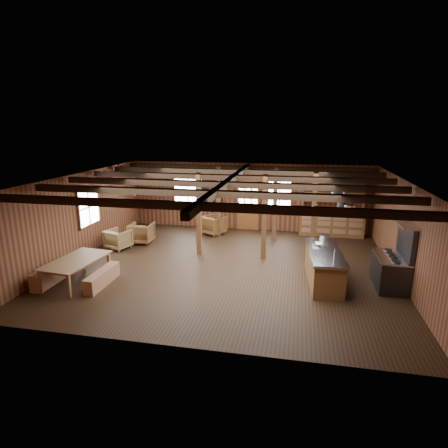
{
  "coord_description": "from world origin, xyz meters",
  "views": [
    {
      "loc": [
        2.02,
        -10.82,
        4.31
      ],
      "look_at": [
        -0.28,
        0.7,
        1.19
      ],
      "focal_mm": 30.0,
      "sensor_mm": 36.0,
      "label": 1
    }
  ],
  "objects": [
    {
      "name": "armchair_c",
      "position": [
        -4.2,
        1.0,
        0.35
      ],
      "size": [
        0.95,
        0.97,
        0.7
      ],
      "primitive_type": "imported",
      "rotation": [
        0.0,
        0.0,
        2.83
      ],
      "color": "olive",
      "rests_on": "floor"
    },
    {
      "name": "bench_wall",
      "position": [
        -4.65,
        -2.03,
        0.24
      ],
      "size": [
        0.33,
        1.75,
        0.48
      ],
      "primitive_type": "cube",
      "color": "#936643",
      "rests_on": "floor"
    },
    {
      "name": "back_door",
      "position": [
        0.0,
        4.45,
        0.88
      ],
      "size": [
        1.02,
        0.08,
        2.15
      ],
      "color": "brown",
      "rests_on": "floor"
    },
    {
      "name": "room",
      "position": [
        0.0,
        0.0,
        1.4
      ],
      "size": [
        10.04,
        9.04,
        2.84
      ],
      "color": "black",
      "rests_on": "ground"
    },
    {
      "name": "kitchen_island",
      "position": [
        2.84,
        -0.63,
        0.48
      ],
      "size": [
        1.07,
        2.56,
        1.2
      ],
      "rotation": [
        0.0,
        0.0,
        0.08
      ],
      "color": "brown",
      "rests_on": "floor"
    },
    {
      "name": "ceiling_joists",
      "position": [
        0.0,
        0.18,
        2.68
      ],
      "size": [
        9.8,
        8.82,
        0.18
      ],
      "color": "black",
      "rests_on": "ceiling"
    },
    {
      "name": "back_counter",
      "position": [
        3.4,
        4.2,
        0.6
      ],
      "size": [
        2.55,
        0.6,
        2.45
      ],
      "color": "brown",
      "rests_on": "floor"
    },
    {
      "name": "armchair_a",
      "position": [
        -3.66,
        1.79,
        0.38
      ],
      "size": [
        0.86,
        0.88,
        0.77
      ],
      "primitive_type": "imported",
      "rotation": [
        0.0,
        0.0,
        3.19
      ],
      "color": "brown",
      "rests_on": "floor"
    },
    {
      "name": "timber_posts",
      "position": [
        0.52,
        2.08,
        1.4
      ],
      "size": [
        3.95,
        2.35,
        2.8
      ],
      "color": "#3F1E12",
      "rests_on": "floor"
    },
    {
      "name": "notice_boards",
      "position": [
        -1.5,
        4.46,
        1.64
      ],
      "size": [
        1.08,
        0.03,
        0.9
      ],
      "color": "silver",
      "rests_on": "wall_back"
    },
    {
      "name": "dining_table",
      "position": [
        -3.9,
        -2.03,
        0.34
      ],
      "size": [
        1.28,
        2.06,
        0.69
      ],
      "primitive_type": "imported",
      "rotation": [
        0.0,
        0.0,
        1.47
      ],
      "color": "#976E45",
      "rests_on": "floor"
    },
    {
      "name": "window_back_left",
      "position": [
        -2.6,
        4.46,
        1.6
      ],
      "size": [
        1.32,
        0.06,
        1.32
      ],
      "color": "white",
      "rests_on": "wall_back"
    },
    {
      "name": "window_left",
      "position": [
        -4.96,
        0.5,
        1.6
      ],
      "size": [
        0.14,
        1.24,
        1.32
      ],
      "color": "white",
      "rests_on": "wall_back"
    },
    {
      "name": "armchair_b",
      "position": [
        -1.26,
        3.47,
        0.38
      ],
      "size": [
        1.11,
        1.12,
        0.76
      ],
      "primitive_type": "imported",
      "rotation": [
        0.0,
        0.0,
        2.62
      ],
      "color": "brown",
      "rests_on": "floor"
    },
    {
      "name": "bowl",
      "position": [
        2.65,
        -0.19,
        0.97
      ],
      "size": [
        0.36,
        0.36,
        0.07
      ],
      "primitive_type": "imported",
      "rotation": [
        0.0,
        0.0,
        -0.36
      ],
      "color": "silver",
      "rests_on": "kitchen_island"
    },
    {
      "name": "pendant_lamps",
      "position": [
        -2.25,
        1.0,
        2.25
      ],
      "size": [
        1.86,
        2.36,
        0.66
      ],
      "color": "#303032",
      "rests_on": "ceiling"
    },
    {
      "name": "bench_aisle",
      "position": [
        -3.18,
        -2.03,
        0.21
      ],
      "size": [
        0.29,
        1.53,
        0.42
      ],
      "primitive_type": "cube",
      "color": "#936643",
      "rests_on": "floor"
    },
    {
      "name": "commercial_range",
      "position": [
        4.65,
        -0.59,
        0.61
      ],
      "size": [
        0.79,
        1.51,
        1.87
      ],
      "color": "#303032",
      "rests_on": "floor"
    },
    {
      "name": "window_back_right",
      "position": [
        1.3,
        4.46,
        1.6
      ],
      "size": [
        1.02,
        0.06,
        1.32
      ],
      "color": "white",
      "rests_on": "wall_back"
    },
    {
      "name": "pot_rack",
      "position": [
        3.27,
        0.16,
        2.29
      ],
      "size": [
        0.39,
        3.0,
        0.43
      ],
      "color": "#303032",
      "rests_on": "ceiling"
    },
    {
      "name": "counter_pot",
      "position": [
        2.88,
        0.37,
        1.02
      ],
      "size": [
        0.28,
        0.28,
        0.17
      ],
      "primitive_type": "cylinder",
      "color": "silver",
      "rests_on": "kitchen_island"
    },
    {
      "name": "step_stool",
      "position": [
        3.0,
        1.8,
        0.18
      ],
      "size": [
        0.49,
        0.42,
        0.37
      ],
      "primitive_type": "cube",
      "rotation": [
        0.0,
        0.0,
        0.35
      ],
      "color": "#936643",
      "rests_on": "floor"
    }
  ]
}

